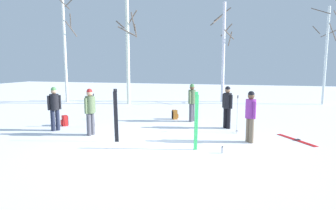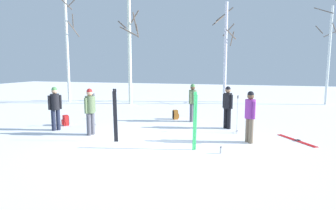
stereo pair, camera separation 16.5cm
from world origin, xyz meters
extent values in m
plane|color=white|center=(0.00, 0.00, 0.00)|extent=(60.00, 60.00, 0.00)
cylinder|color=black|center=(2.03, 3.14, 0.41)|extent=(0.16, 0.16, 0.82)
cylinder|color=black|center=(1.89, 3.25, 0.41)|extent=(0.16, 0.16, 0.82)
cylinder|color=black|center=(1.96, 3.20, 1.13)|extent=(0.34, 0.34, 0.62)
sphere|color=#997051|center=(1.96, 3.20, 1.55)|extent=(0.22, 0.22, 0.22)
sphere|color=black|center=(1.96, 3.20, 1.61)|extent=(0.21, 0.21, 0.21)
cylinder|color=black|center=(2.12, 3.06, 1.11)|extent=(0.10, 0.10, 0.56)
cylinder|color=black|center=(1.80, 3.33, 1.11)|extent=(0.10, 0.10, 0.56)
cylinder|color=#4C4C56|center=(0.30, 4.18, 0.41)|extent=(0.16, 0.16, 0.82)
cylinder|color=#4C4C56|center=(0.36, 4.35, 0.41)|extent=(0.16, 0.16, 0.82)
cylinder|color=#566B47|center=(0.33, 4.27, 1.13)|extent=(0.34, 0.34, 0.62)
sphere|color=brown|center=(0.33, 4.27, 1.55)|extent=(0.22, 0.22, 0.22)
sphere|color=#4C8C4C|center=(0.33, 4.27, 1.61)|extent=(0.21, 0.21, 0.21)
cylinder|color=#566B47|center=(0.26, 4.07, 1.11)|extent=(0.10, 0.10, 0.56)
cylinder|color=#566B47|center=(0.40, 4.47, 1.11)|extent=(0.10, 0.10, 0.56)
cylinder|color=#1E2338|center=(-4.58, 1.01, 0.41)|extent=(0.16, 0.16, 0.82)
cylinder|color=#1E2338|center=(-4.47, 1.15, 0.41)|extent=(0.16, 0.16, 0.82)
cylinder|color=black|center=(-4.52, 1.08, 1.13)|extent=(0.34, 0.34, 0.62)
sphere|color=tan|center=(-4.52, 1.08, 1.55)|extent=(0.22, 0.22, 0.22)
sphere|color=#4C8C4C|center=(-4.52, 1.08, 1.61)|extent=(0.21, 0.21, 0.21)
cylinder|color=black|center=(-4.66, 0.92, 1.11)|extent=(0.10, 0.10, 0.56)
cylinder|color=black|center=(-4.39, 1.24, 1.11)|extent=(0.10, 0.10, 0.56)
cylinder|color=#4C4C56|center=(-2.78, 0.84, 0.41)|extent=(0.16, 0.16, 0.82)
cylinder|color=#4C4C56|center=(-2.83, 0.67, 0.41)|extent=(0.16, 0.16, 0.82)
cylinder|color=#566B47|center=(-2.80, 0.76, 1.13)|extent=(0.34, 0.34, 0.62)
sphere|color=tan|center=(-2.80, 0.76, 1.55)|extent=(0.22, 0.22, 0.22)
sphere|color=#B22626|center=(-2.80, 0.76, 1.61)|extent=(0.21, 0.21, 0.21)
cylinder|color=#566B47|center=(-2.75, 0.96, 1.11)|extent=(0.10, 0.10, 0.56)
cylinder|color=#566B47|center=(-2.86, 0.55, 1.11)|extent=(0.10, 0.10, 0.56)
cylinder|color=#72604C|center=(2.87, 1.11, 0.41)|extent=(0.16, 0.16, 0.82)
cylinder|color=#72604C|center=(2.77, 1.26, 0.41)|extent=(0.16, 0.16, 0.82)
cylinder|color=purple|center=(2.82, 1.18, 1.13)|extent=(0.34, 0.34, 0.62)
sphere|color=brown|center=(2.82, 1.18, 1.55)|extent=(0.22, 0.22, 0.22)
sphere|color=black|center=(2.82, 1.18, 1.61)|extent=(0.21, 0.21, 0.21)
cylinder|color=purple|center=(2.94, 1.01, 1.11)|extent=(0.10, 0.10, 0.56)
cylinder|color=purple|center=(2.70, 1.36, 1.11)|extent=(0.10, 0.10, 0.56)
cube|color=black|center=(-1.47, 0.12, 0.85)|extent=(0.10, 0.04, 1.69)
cube|color=black|center=(-1.47, 0.12, 1.73)|extent=(0.06, 0.03, 0.10)
cube|color=black|center=(-1.53, 0.11, 0.85)|extent=(0.10, 0.04, 1.69)
cube|color=black|center=(-1.53, 0.11, 1.73)|extent=(0.06, 0.03, 0.10)
cube|color=green|center=(1.25, -0.10, 0.84)|extent=(0.08, 0.09, 1.68)
cube|color=green|center=(1.25, -0.10, 1.72)|extent=(0.05, 0.05, 0.10)
cube|color=green|center=(1.21, -0.15, 0.84)|extent=(0.08, 0.09, 1.68)
cube|color=green|center=(1.21, -0.15, 1.72)|extent=(0.05, 0.05, 0.10)
cube|color=red|center=(4.34, 1.83, 0.01)|extent=(1.02, 1.53, 0.02)
cube|color=#333338|center=(4.36, 1.79, 0.03)|extent=(0.12, 0.14, 0.03)
cube|color=red|center=(4.42, 1.88, 0.01)|extent=(1.02, 1.53, 0.02)
cube|color=#333338|center=(4.45, 1.84, 0.03)|extent=(0.12, 0.14, 0.03)
cylinder|color=#B2B2BC|center=(-3.40, 2.12, 0.64)|extent=(0.02, 0.10, 1.29)
cylinder|color=black|center=(-3.40, 2.12, 1.34)|extent=(0.04, 0.04, 0.10)
cylinder|color=black|center=(-3.40, 2.12, 0.07)|extent=(0.07, 0.07, 0.01)
cylinder|color=#B2B2BC|center=(-3.40, 2.00, 0.64)|extent=(0.02, 0.10, 1.29)
cylinder|color=black|center=(-3.40, 2.00, 1.34)|extent=(0.04, 0.04, 0.10)
cylinder|color=black|center=(-3.40, 2.00, 0.07)|extent=(0.07, 0.07, 0.01)
cylinder|color=#B2B2BC|center=(2.38, 2.55, 0.66)|extent=(0.02, 0.10, 1.33)
cylinder|color=black|center=(2.38, 2.55, 1.38)|extent=(0.04, 0.04, 0.10)
cylinder|color=black|center=(2.38, 2.55, 0.07)|extent=(0.07, 0.07, 0.01)
cylinder|color=#B2B2BC|center=(2.38, 2.38, 0.66)|extent=(0.02, 0.10, 1.33)
cylinder|color=black|center=(2.38, 2.38, 1.38)|extent=(0.04, 0.04, 0.10)
cylinder|color=black|center=(2.38, 2.38, 0.07)|extent=(0.07, 0.07, 0.01)
cube|color=#99591E|center=(-0.55, 4.61, 0.22)|extent=(0.30, 0.32, 0.44)
cube|color=#99591E|center=(-0.43, 4.68, 0.15)|extent=(0.15, 0.20, 0.20)
cube|color=black|center=(-0.61, 4.49, 0.22)|extent=(0.04, 0.04, 0.37)
cube|color=black|center=(-0.68, 4.62, 0.22)|extent=(0.04, 0.04, 0.37)
cube|color=red|center=(-4.71, 1.98, 0.22)|extent=(0.33, 0.32, 0.44)
cube|color=red|center=(-4.80, 1.88, 0.15)|extent=(0.18, 0.18, 0.20)
cube|color=black|center=(-4.69, 2.11, 0.22)|extent=(0.04, 0.04, 0.37)
cube|color=black|center=(-4.58, 2.01, 0.22)|extent=(0.04, 0.04, 0.37)
cylinder|color=silver|center=(2.03, -0.28, 0.09)|extent=(0.07, 0.07, 0.18)
cylinder|color=black|center=(2.03, -0.28, 0.19)|extent=(0.04, 0.04, 0.02)
cylinder|color=green|center=(-4.43, 3.60, 0.09)|extent=(0.08, 0.08, 0.19)
cylinder|color=black|center=(-4.43, 3.60, 0.20)|extent=(0.05, 0.05, 0.02)
cylinder|color=silver|center=(-9.31, 9.08, 3.90)|extent=(0.19, 0.19, 7.80)
cylinder|color=brown|center=(-8.72, 9.05, 4.93)|extent=(0.12, 1.23, 0.92)
cylinder|color=brown|center=(-9.07, 9.72, 6.92)|extent=(1.33, 0.54, 0.70)
cylinder|color=brown|center=(-8.93, 9.32, 5.50)|extent=(0.55, 0.84, 0.88)
cylinder|color=brown|center=(-9.07, 8.74, 6.60)|extent=(0.77, 0.55, 0.85)
cylinder|color=silver|center=(-4.77, 9.22, 3.48)|extent=(0.23, 0.23, 6.97)
cylinder|color=brown|center=(-5.08, 8.82, 5.08)|extent=(0.88, 0.71, 0.60)
cylinder|color=brown|center=(-4.26, 9.36, 4.72)|extent=(0.35, 1.08, 0.73)
cylinder|color=brown|center=(-4.57, 8.70, 4.62)|extent=(1.12, 0.49, 0.65)
cylinder|color=brown|center=(-4.61, 9.63, 5.56)|extent=(0.89, 0.42, 0.98)
cylinder|color=brown|center=(-4.38, 9.25, 5.28)|extent=(0.14, 0.85, 1.09)
cylinder|color=silver|center=(1.17, 11.82, 3.37)|extent=(0.21, 0.21, 6.74)
cylinder|color=brown|center=(0.59, 12.12, 5.57)|extent=(0.67, 1.21, 0.78)
cylinder|color=brown|center=(1.53, 11.54, 4.56)|extent=(0.64, 0.81, 0.61)
cylinder|color=brown|center=(1.57, 11.95, 4.31)|extent=(0.34, 0.89, 0.90)
cylinder|color=brown|center=(1.31, 12.20, 4.94)|extent=(0.83, 0.37, 0.83)
cylinder|color=brown|center=(0.99, 12.38, 6.01)|extent=(1.18, 0.42, 0.98)
cylinder|color=silver|center=(7.63, 12.20, 3.11)|extent=(0.16, 0.16, 6.22)
cylinder|color=brown|center=(7.86, 12.66, 4.60)|extent=(0.97, 0.53, 0.48)
cylinder|color=brown|center=(7.86, 11.92, 4.57)|extent=(0.62, 0.53, 1.06)
cylinder|color=brown|center=(7.04, 11.78, 5.88)|extent=(0.89, 1.23, 0.62)
cylinder|color=brown|center=(6.94, 12.13, 4.78)|extent=(0.20, 1.41, 0.67)
camera|label=1|loc=(2.56, -8.63, 2.56)|focal=31.09mm
camera|label=2|loc=(2.72, -8.59, 2.56)|focal=31.09mm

